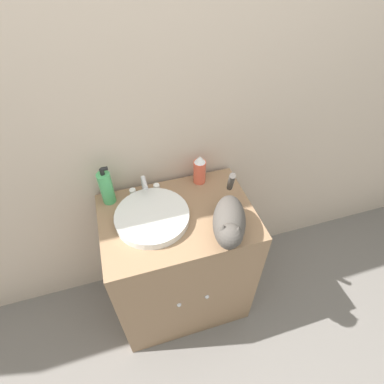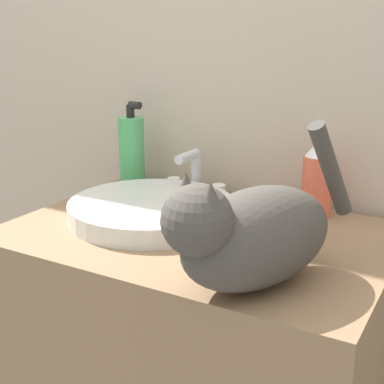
{
  "view_description": "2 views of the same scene",
  "coord_description": "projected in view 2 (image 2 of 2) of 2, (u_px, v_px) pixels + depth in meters",
  "views": [
    {
      "loc": [
        -0.2,
        -0.65,
        1.9
      ],
      "look_at": [
        0.07,
        0.24,
        0.97
      ],
      "focal_mm": 28.0,
      "sensor_mm": 36.0,
      "label": 1
    },
    {
      "loc": [
        0.48,
        -0.61,
        1.2
      ],
      "look_at": [
        0.02,
        0.2,
        0.92
      ],
      "focal_mm": 50.0,
      "sensor_mm": 36.0,
      "label": 2
    }
  ],
  "objects": [
    {
      "name": "soap_bottle",
      "position": [
        132.0,
        151.0,
        1.32
      ],
      "size": [
        0.06,
        0.06,
        0.21
      ],
      "color": "#4CB266",
      "rests_on": "vanity_cabinet"
    },
    {
      "name": "sink_basin",
      "position": [
        152.0,
        210.0,
        1.11
      ],
      "size": [
        0.35,
        0.35,
        0.04
      ],
      "color": "silver",
      "rests_on": "vanity_cabinet"
    },
    {
      "name": "cat",
      "position": [
        251.0,
        233.0,
        0.79
      ],
      "size": [
        0.24,
        0.39,
        0.24
      ],
      "rotation": [
        0.0,
        0.0,
        -1.96
      ],
      "color": "#47423D",
      "rests_on": "vanity_cabinet"
    },
    {
      "name": "spray_bottle",
      "position": [
        317.0,
        179.0,
        1.11
      ],
      "size": [
        0.06,
        0.06,
        0.16
      ],
      "color": "#EF6047",
      "rests_on": "vanity_cabinet"
    },
    {
      "name": "wall_back",
      "position": [
        264.0,
        5.0,
        1.17
      ],
      "size": [
        6.0,
        0.05,
        2.5
      ],
      "color": "#C6B29E",
      "rests_on": "ground_plane"
    },
    {
      "name": "faucet",
      "position": [
        194.0,
        177.0,
        1.25
      ],
      "size": [
        0.15,
        0.1,
        0.11
      ],
      "color": "silver",
      "rests_on": "vanity_cabinet"
    }
  ]
}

